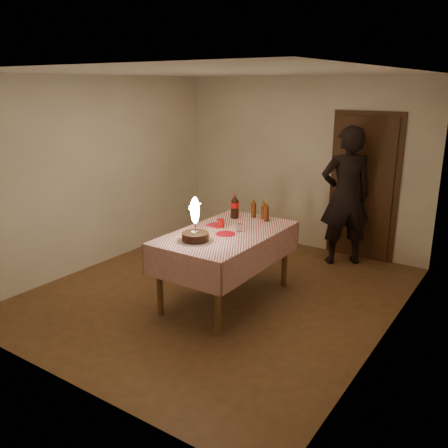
{
  "coord_description": "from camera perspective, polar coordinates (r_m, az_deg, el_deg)",
  "views": [
    {
      "loc": [
        3.07,
        -4.43,
        2.47
      ],
      "look_at": [
        0.18,
        -0.16,
        0.95
      ],
      "focal_mm": 38.0,
      "sensor_mm": 36.0,
      "label": 1
    }
  ],
  "objects": [
    {
      "name": "photographer",
      "position": [
        6.82,
        14.42,
        3.26
      ],
      "size": [
        0.85,
        0.81,
        1.95
      ],
      "color": "black",
      "rests_on": "ground"
    },
    {
      "name": "amber_bottle_left",
      "position": [
        6.03,
        3.59,
        1.91
      ],
      "size": [
        0.06,
        0.06,
        0.25
      ],
      "color": "#52290E",
      "rests_on": "dining_table"
    },
    {
      "name": "red_plate",
      "position": [
        5.36,
        0.2,
        -1.19
      ],
      "size": [
        0.22,
        0.22,
        0.01
      ],
      "primitive_type": "cylinder",
      "color": "red",
      "rests_on": "dining_table"
    },
    {
      "name": "napkin_stack",
      "position": [
        5.67,
        -1.11,
        -0.13
      ],
      "size": [
        0.15,
        0.15,
        0.02
      ],
      "primitive_type": "cube",
      "color": "#AE132A",
      "rests_on": "dining_table"
    },
    {
      "name": "cola_bottle",
      "position": [
        5.98,
        1.3,
        2.15
      ],
      "size": [
        0.1,
        0.1,
        0.32
      ],
      "color": "black",
      "rests_on": "dining_table"
    },
    {
      "name": "amber_bottle_right",
      "position": [
        5.87,
        5.12,
        1.46
      ],
      "size": [
        0.06,
        0.06,
        0.25
      ],
      "color": "#52290E",
      "rests_on": "dining_table"
    },
    {
      "name": "birthday_cake",
      "position": [
        5.11,
        -3.46,
        -0.86
      ],
      "size": [
        0.37,
        0.37,
        0.49
      ],
      "color": "white",
      "rests_on": "dining_table"
    },
    {
      "name": "clear_cup",
      "position": [
        5.46,
        1.85,
        -0.44
      ],
      "size": [
        0.07,
        0.07,
        0.09
      ],
      "primitive_type": "cylinder",
      "color": "white",
      "rests_on": "dining_table"
    },
    {
      "name": "amber_bottle_mid",
      "position": [
        5.96,
        4.8,
        1.72
      ],
      "size": [
        0.06,
        0.06,
        0.25
      ],
      "color": "#52290E",
      "rests_on": "dining_table"
    },
    {
      "name": "room_shell",
      "position": [
        5.49,
        0.05,
        7.88
      ],
      "size": [
        4.04,
        4.54,
        2.62
      ],
      "color": "silver",
      "rests_on": "ground"
    },
    {
      "name": "dining_table",
      "position": [
        5.48,
        0.29,
        -2.06
      ],
      "size": [
        1.02,
        1.72,
        0.84
      ],
      "color": "brown",
      "rests_on": "ground"
    },
    {
      "name": "ground",
      "position": [
        5.93,
        -0.64,
        -8.2
      ],
      "size": [
        4.0,
        4.5,
        0.01
      ],
      "primitive_type": "cube",
      "color": "brown",
      "rests_on": "ground"
    },
    {
      "name": "red_cup",
      "position": [
        5.6,
        -0.41,
        0.08
      ],
      "size": [
        0.08,
        0.08,
        0.1
      ],
      "primitive_type": "cylinder",
      "color": "#B10C0C",
      "rests_on": "dining_table"
    }
  ]
}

